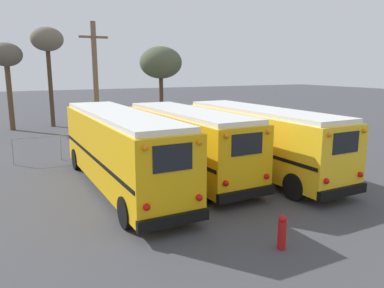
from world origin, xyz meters
The scene contains 10 objects.
ground_plane centered at (0.00, 0.00, 0.00)m, with size 160.00×160.00×0.00m, color #424247.
school_bus_0 centered at (-3.33, 0.70, 1.80)m, with size 2.59×10.92×3.30m.
school_bus_1 centered at (0.00, 0.96, 1.74)m, with size 2.73×9.41×3.19m.
school_bus_2 centered at (3.34, -0.12, 1.75)m, with size 2.69×10.13×3.21m.
utility_pole centered at (-2.13, 10.01, 4.09)m, with size 1.80×0.33×7.95m.
bare_tree_0 centered at (-7.00, 19.97, 5.92)m, with size 2.54×2.54×7.12m.
bare_tree_1 centered at (-3.72, 20.54, 7.28)m, with size 2.71×2.71×8.53m.
bare_tree_2 centered at (4.16, 14.37, 5.48)m, with size 3.43×3.43×6.82m.
fence_line centered at (0.00, 7.19, 0.98)m, with size 14.73×0.06×1.42m.
fire_hydrant centered at (-0.83, -6.77, 0.52)m, with size 0.24×0.24×1.03m.
Camera 1 is at (-7.57, -14.43, 5.06)m, focal length 35.00 mm.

